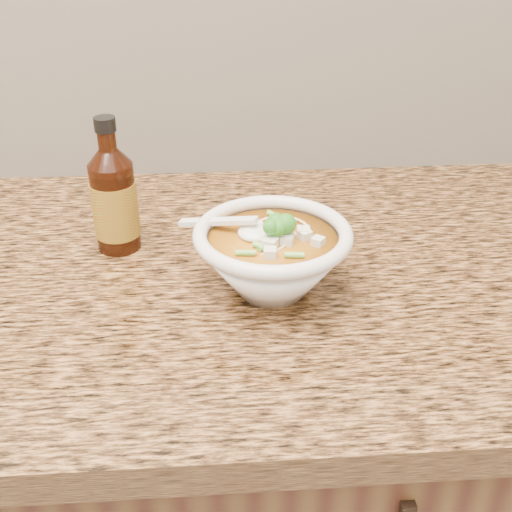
{
  "coord_description": "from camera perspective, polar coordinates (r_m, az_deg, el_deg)",
  "views": [
    {
      "loc": [
        0.32,
        0.94,
        1.35
      ],
      "look_at": [
        0.37,
        1.61,
        0.95
      ],
      "focal_mm": 45.0,
      "sensor_mm": 36.0,
      "label": 1
    }
  ],
  "objects": [
    {
      "name": "cabinet",
      "position": [
        1.22,
        -19.13,
        -20.48
      ],
      "size": [
        4.0,
        0.65,
        0.86
      ],
      "primitive_type": "cube",
      "color": "#371A10",
      "rests_on": "ground"
    },
    {
      "name": "soup_bowl",
      "position": [
        0.78,
        1.46,
        -0.22
      ],
      "size": [
        0.21,
        0.19,
        0.11
      ],
      "rotation": [
        0.0,
        0.0,
        -0.18
      ],
      "color": "white",
      "rests_on": "counter_slab"
    },
    {
      "name": "hot_sauce_bottle",
      "position": [
        0.88,
        -12.47,
        4.8
      ],
      "size": [
        0.07,
        0.07,
        0.19
      ],
      "rotation": [
        0.0,
        0.0,
        0.22
      ],
      "color": "#391507",
      "rests_on": "counter_slab"
    }
  ]
}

